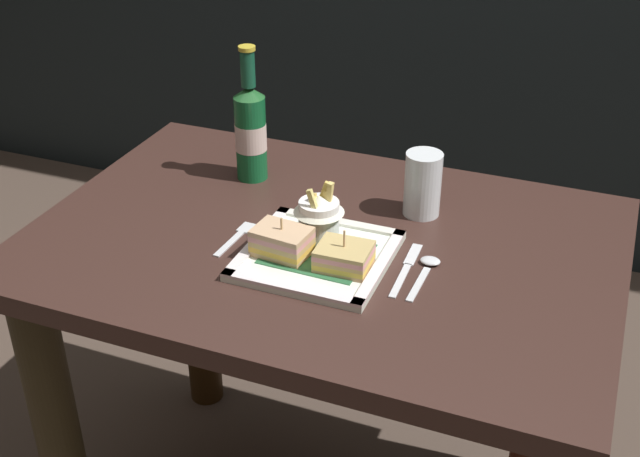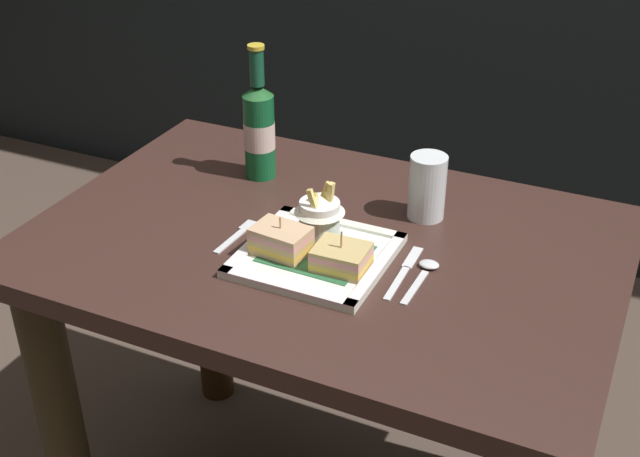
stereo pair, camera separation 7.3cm
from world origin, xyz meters
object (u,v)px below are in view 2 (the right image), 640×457
at_px(sandwich_half_left, 281,240).
at_px(spoon, 425,271).
at_px(square_plate, 316,256).
at_px(fork, 238,234).
at_px(beer_bottle, 259,128).
at_px(sandwich_half_right, 341,257).
at_px(water_glass, 427,190).
at_px(dining_table, 324,316).
at_px(knife, 405,270).
at_px(fries_cup, 321,213).

bearing_deg(sandwich_half_left, spoon, 13.40).
bearing_deg(square_plate, fork, 175.07).
bearing_deg(beer_bottle, sandwich_half_right, -41.79).
distance_m(square_plate, water_glass, 0.26).
xyz_separation_m(square_plate, spoon, (0.19, 0.04, -0.00)).
bearing_deg(square_plate, sandwich_half_right, -19.94).
relative_size(dining_table, knife, 6.02).
bearing_deg(square_plate, sandwich_half_left, -160.06).
bearing_deg(fork, square_plate, -4.93).
xyz_separation_m(water_glass, fork, (-0.29, -0.21, -0.05)).
xyz_separation_m(beer_bottle, water_glass, (0.37, -0.02, -0.05)).
height_order(sandwich_half_left, knife, sandwich_half_left).
height_order(water_glass, knife, water_glass).
relative_size(water_glass, fork, 0.98).
height_order(beer_bottle, spoon, beer_bottle).
height_order(water_glass, fork, water_glass).
xyz_separation_m(sandwich_half_right, knife, (0.10, 0.05, -0.03)).
height_order(sandwich_half_right, fork, sandwich_half_right).
bearing_deg(beer_bottle, fries_cup, -40.26).
xyz_separation_m(square_plate, sandwich_half_right, (0.06, -0.02, 0.02)).
relative_size(fork, spoon, 0.92).
bearing_deg(beer_bottle, fork, -71.34).
height_order(sandwich_half_right, fries_cup, fries_cup).
height_order(sandwich_half_left, fries_cup, fries_cup).
bearing_deg(sandwich_half_right, fries_cup, 133.81).
relative_size(dining_table, fork, 8.34).
distance_m(fries_cup, spoon, 0.21).
xyz_separation_m(fork, knife, (0.32, 0.02, 0.00)).
height_order(sandwich_half_left, beer_bottle, beer_bottle).
height_order(fries_cup, water_glass, water_glass).
height_order(knife, spoon, spoon).
height_order(dining_table, fries_cup, fries_cup).
height_order(sandwich_half_right, water_glass, water_glass).
bearing_deg(dining_table, fork, -158.06).
xyz_separation_m(square_plate, sandwich_half_left, (-0.06, -0.02, 0.03)).
xyz_separation_m(beer_bottle, fork, (0.08, -0.23, -0.10)).
bearing_deg(spoon, knife, -168.25).
height_order(sandwich_half_left, sandwich_half_right, same).
xyz_separation_m(water_glass, knife, (0.03, -0.19, -0.05)).
bearing_deg(water_glass, spoon, -71.52).
distance_m(sandwich_half_left, knife, 0.22).
relative_size(sandwich_half_left, fork, 0.80).
bearing_deg(fork, fries_cup, 15.05).
relative_size(dining_table, sandwich_half_right, 11.57).
distance_m(dining_table, square_plate, 0.20).
relative_size(square_plate, knife, 1.41).
relative_size(fork, knife, 0.72).
bearing_deg(fries_cup, dining_table, 98.86).
height_order(sandwich_half_right, spoon, sandwich_half_right).
bearing_deg(water_glass, sandwich_half_left, -126.49).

